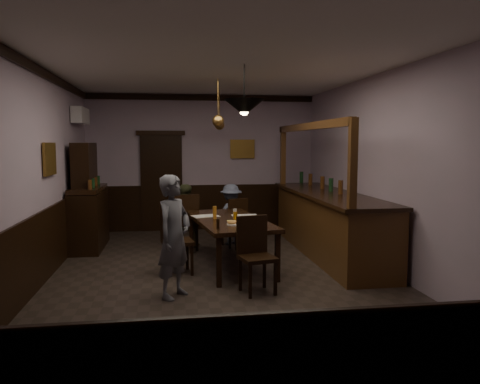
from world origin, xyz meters
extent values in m
cube|color=#2D2621|center=(0.00, 0.00, -0.01)|extent=(5.00, 8.00, 0.01)
cube|color=white|center=(0.00, 0.00, 3.00)|extent=(5.00, 8.00, 0.01)
cube|color=#C4ABC6|center=(0.00, 4.00, 1.50)|extent=(5.00, 0.01, 3.00)
cube|color=#C4ABC6|center=(0.00, -4.00, 1.50)|extent=(5.00, 0.01, 3.00)
cube|color=#C4ABC6|center=(-2.50, 0.00, 1.50)|extent=(0.01, 8.00, 3.00)
cube|color=#C4ABC6|center=(2.50, 0.00, 1.50)|extent=(0.01, 8.00, 3.00)
cube|color=black|center=(0.20, 0.76, 0.72)|extent=(1.29, 2.32, 0.06)
cube|color=black|center=(-0.08, -0.31, 0.34)|extent=(0.07, 0.07, 0.69)
cube|color=black|center=(0.75, -0.20, 0.34)|extent=(0.07, 0.07, 0.69)
cube|color=black|center=(-0.36, 1.71, 0.34)|extent=(0.07, 0.07, 0.69)
cube|color=black|center=(0.47, 1.83, 0.34)|extent=(0.07, 0.07, 0.69)
cube|color=black|center=(-0.43, 2.03, 0.47)|extent=(0.46, 0.46, 0.05)
cube|color=black|center=(-0.43, 1.83, 0.76)|extent=(0.44, 0.05, 0.53)
cube|color=black|center=(-0.26, 2.22, 0.23)|extent=(0.04, 0.04, 0.45)
cube|color=black|center=(-0.62, 2.21, 0.23)|extent=(0.04, 0.04, 0.45)
cube|color=black|center=(-0.25, 1.86, 0.23)|extent=(0.04, 0.04, 0.45)
cube|color=black|center=(-0.61, 1.85, 0.23)|extent=(0.04, 0.04, 0.45)
cube|color=black|center=(0.46, 2.16, 0.43)|extent=(0.50, 0.50, 0.05)
cube|color=black|center=(0.51, 1.99, 0.68)|extent=(0.39, 0.16, 0.47)
cube|color=black|center=(0.56, 2.36, 0.20)|extent=(0.04, 0.04, 0.41)
cube|color=black|center=(0.25, 2.26, 0.20)|extent=(0.04, 0.04, 0.41)
cube|color=black|center=(0.66, 2.05, 0.20)|extent=(0.04, 0.04, 0.41)
cube|color=black|center=(0.35, 1.95, 0.20)|extent=(0.04, 0.04, 0.41)
cube|color=black|center=(0.39, -0.63, 0.46)|extent=(0.51, 0.51, 0.05)
cube|color=black|center=(0.35, -0.44, 0.73)|extent=(0.43, 0.13, 0.51)
cube|color=black|center=(0.25, -0.83, 0.22)|extent=(0.04, 0.04, 0.44)
cube|color=black|center=(0.59, -0.76, 0.22)|extent=(0.04, 0.04, 0.44)
cube|color=black|center=(0.18, -0.50, 0.22)|extent=(0.04, 0.04, 0.44)
cube|color=black|center=(0.52, -0.42, 0.22)|extent=(0.04, 0.04, 0.44)
cube|color=black|center=(-0.62, 0.44, 0.47)|extent=(0.51, 0.51, 0.05)
cube|color=black|center=(-0.82, 0.41, 0.76)|extent=(0.11, 0.44, 0.53)
cube|color=black|center=(-0.41, 0.30, 0.23)|extent=(0.04, 0.04, 0.45)
cube|color=black|center=(-0.47, 0.65, 0.23)|extent=(0.04, 0.04, 0.45)
cube|color=black|center=(-0.77, 0.24, 0.23)|extent=(0.04, 0.04, 0.45)
cube|color=black|center=(-0.82, 0.59, 0.23)|extent=(0.04, 0.04, 0.45)
imported|color=slate|center=(-0.67, -0.62, 0.77)|extent=(0.63, 0.67, 1.54)
imported|color=#494F2F|center=(-0.46, 2.23, 0.59)|extent=(0.60, 0.49, 1.18)
imported|color=slate|center=(0.43, 2.35, 0.58)|extent=(0.85, 0.67, 1.15)
cube|color=silver|center=(-0.15, 1.08, 0.75)|extent=(0.49, 0.40, 0.01)
cube|color=silver|center=(0.49, 1.02, 0.75)|extent=(0.43, 0.31, 0.01)
cube|color=#FFDC5D|center=(0.21, 0.54, 0.75)|extent=(0.17, 0.17, 0.00)
cylinder|color=white|center=(0.57, 0.26, 0.76)|extent=(0.15, 0.15, 0.01)
imported|color=white|center=(0.59, 0.28, 0.80)|extent=(0.09, 0.09, 0.07)
cylinder|color=white|center=(0.20, 0.22, 0.76)|extent=(0.22, 0.22, 0.01)
torus|color=#C68C47|center=(0.17, 0.22, 0.79)|extent=(0.13, 0.13, 0.04)
torus|color=#C68C47|center=(0.22, 0.25, 0.79)|extent=(0.13, 0.13, 0.04)
cylinder|color=orange|center=(0.28, 0.69, 0.81)|extent=(0.07, 0.07, 0.12)
cylinder|color=#BF721E|center=(-0.03, 0.80, 0.85)|extent=(0.06, 0.06, 0.20)
cylinder|color=silver|center=(0.29, 0.80, 0.82)|extent=(0.06, 0.06, 0.15)
cylinder|color=black|center=(-0.07, -0.07, 0.82)|extent=(0.04, 0.04, 0.14)
cube|color=black|center=(-2.20, 2.40, 0.52)|extent=(0.52, 1.47, 1.05)
cube|color=black|center=(-2.20, 2.40, 1.10)|extent=(0.50, 1.41, 0.08)
cube|color=black|center=(-2.25, 2.40, 1.52)|extent=(0.31, 0.94, 0.84)
cube|color=#472912|center=(2.00, 1.29, 0.52)|extent=(0.85, 3.95, 1.04)
cube|color=black|center=(1.98, 1.29, 1.05)|extent=(0.94, 4.05, 0.06)
cube|color=#472912|center=(1.62, 1.29, 2.21)|extent=(0.10, 3.86, 0.12)
cube|color=#472912|center=(1.62, -0.60, 1.65)|extent=(0.10, 0.10, 1.22)
cube|color=#472912|center=(1.62, 3.17, 1.65)|extent=(0.10, 0.10, 1.22)
cube|color=black|center=(-0.90, 3.95, 1.05)|extent=(0.90, 0.06, 2.10)
cube|color=white|center=(-2.38, 2.90, 2.45)|extent=(0.20, 0.85, 0.30)
cube|color=olive|center=(-2.46, 0.80, 1.70)|extent=(0.04, 0.62, 0.48)
cube|color=olive|center=(0.90, 3.96, 1.80)|extent=(0.55, 0.04, 0.42)
cylinder|color=black|center=(0.30, -0.03, 2.71)|extent=(0.02, 0.02, 0.58)
cone|color=black|center=(0.30, -0.03, 2.42)|extent=(0.56, 0.56, 0.22)
sphere|color=#FFD88C|center=(0.30, -0.03, 2.37)|extent=(0.12, 0.12, 0.12)
cylinder|color=#BF8C3F|center=(0.10, 1.47, 2.65)|extent=(0.02, 0.02, 0.70)
cone|color=#BF8C3F|center=(0.10, 1.47, 2.30)|extent=(0.20, 0.20, 0.22)
sphere|color=#FFD88C|center=(0.10, 1.47, 2.25)|extent=(0.12, 0.12, 0.12)
cylinder|color=#BF8C3F|center=(0.30, 3.15, 2.65)|extent=(0.02, 0.02, 0.70)
cone|color=#BF8C3F|center=(0.30, 3.15, 2.30)|extent=(0.20, 0.20, 0.22)
sphere|color=#FFD88C|center=(0.30, 3.15, 2.25)|extent=(0.12, 0.12, 0.12)
camera|label=1|loc=(-0.71, -6.42, 1.93)|focal=35.00mm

